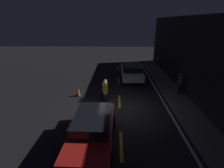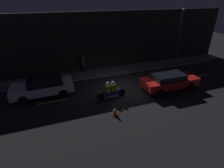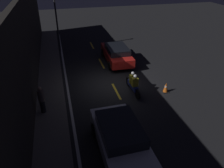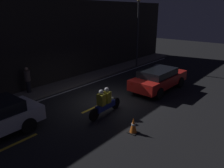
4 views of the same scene
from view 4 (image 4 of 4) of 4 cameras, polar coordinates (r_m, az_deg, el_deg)
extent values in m
plane|color=black|center=(12.31, -1.01, -4.47)|extent=(56.00, 56.00, 0.00)
cube|color=#605B56|center=(15.09, -12.70, -0.27)|extent=(28.00, 1.62, 0.11)
cube|color=black|center=(15.23, -15.69, 10.24)|extent=(28.00, 0.30, 5.56)
cube|color=gold|center=(9.38, -24.39, -14.24)|extent=(2.00, 0.14, 0.01)
cube|color=gold|center=(11.64, -4.26, -5.93)|extent=(2.00, 0.14, 0.01)
cube|color=gold|center=(14.95, 7.82, -0.37)|extent=(2.00, 0.14, 0.01)
cube|color=gold|center=(18.76, 15.26, 3.09)|extent=(2.00, 0.14, 0.01)
cube|color=silver|center=(14.31, -10.08, -1.36)|extent=(25.20, 0.14, 0.01)
cube|color=red|center=(10.17, -18.19, -5.69)|extent=(0.06, 0.20, 0.10)
cube|color=red|center=(11.12, -21.53, -3.97)|extent=(0.06, 0.20, 0.10)
cylinder|color=black|center=(9.79, -20.89, -10.11)|extent=(0.67, 0.19, 0.66)
cylinder|color=black|center=(11.23, -25.55, -6.94)|extent=(0.67, 0.19, 0.66)
cube|color=red|center=(14.16, 12.18, 1.08)|extent=(4.48, 1.82, 0.63)
cube|color=black|center=(13.82, 11.88, 2.96)|extent=(2.48, 1.61, 0.42)
cube|color=red|center=(12.63, 5.09, 0.04)|extent=(0.06, 0.20, 0.10)
cube|color=red|center=(12.04, 9.38, -1.09)|extent=(0.06, 0.20, 0.10)
cylinder|color=black|center=(15.79, 11.94, 1.73)|extent=(0.69, 0.20, 0.68)
cylinder|color=black|center=(15.09, 17.47, 0.46)|extent=(0.69, 0.20, 0.68)
cylinder|color=black|center=(13.57, 6.12, -0.79)|extent=(0.69, 0.20, 0.68)
cylinder|color=black|center=(12.74, 12.30, -2.44)|extent=(0.69, 0.20, 0.68)
cylinder|color=black|center=(11.29, 0.96, -5.05)|extent=(0.60, 0.10, 0.60)
cylinder|color=black|center=(10.14, -4.70, -7.99)|extent=(0.60, 0.12, 0.60)
cube|color=navy|center=(10.64, -1.72, -5.72)|extent=(1.27, 0.29, 0.30)
sphere|color=#F2EABF|center=(10.93, 0.05, -3.71)|extent=(0.14, 0.14, 0.14)
cube|color=gold|center=(10.54, -1.39, -3.44)|extent=(0.29, 0.37, 0.55)
sphere|color=silver|center=(10.40, -1.41, -1.47)|extent=(0.22, 0.22, 0.22)
cube|color=gold|center=(10.26, -2.81, -4.10)|extent=(0.29, 0.37, 0.55)
sphere|color=silver|center=(10.11, -2.85, -2.09)|extent=(0.22, 0.22, 0.22)
cube|color=black|center=(9.37, 5.54, -12.42)|extent=(0.39, 0.39, 0.03)
cone|color=orange|center=(9.20, 5.61, -10.62)|extent=(0.30, 0.30, 0.65)
cylinder|color=white|center=(9.18, 5.61, -10.44)|extent=(0.17, 0.17, 0.08)
cylinder|color=black|center=(14.13, -20.94, -0.61)|extent=(0.28, 0.28, 0.71)
cylinder|color=#594C47|center=(13.94, -21.26, 2.01)|extent=(0.34, 0.34, 0.64)
sphere|color=tan|center=(13.83, -21.46, 3.68)|extent=(0.21, 0.21, 0.21)
cylinder|color=#333338|center=(19.21, 6.68, 12.34)|extent=(0.14, 0.14, 5.50)
sphere|color=#F9D88C|center=(19.11, 7.03, 20.92)|extent=(0.28, 0.28, 0.28)
camera|label=1|loc=(19.71, 19.74, 18.65)|focal=28.00mm
camera|label=2|loc=(5.55, 95.68, 19.19)|focal=28.00mm
camera|label=3|loc=(11.64, -74.81, 17.52)|focal=35.00mm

